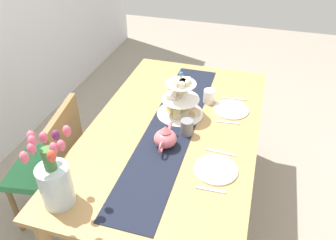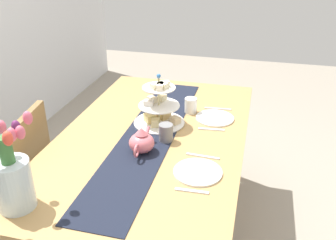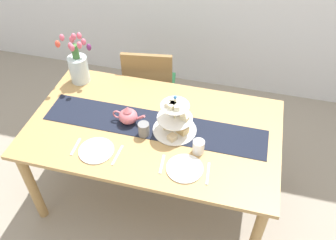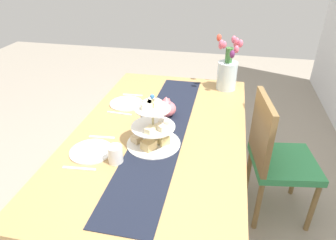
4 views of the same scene
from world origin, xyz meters
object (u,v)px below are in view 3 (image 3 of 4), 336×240
Objects in this scene: fork_left at (76,147)px; dinner_plate_right at (185,168)px; knife_right at (208,173)px; dinner_plate_left at (96,151)px; teapot at (128,116)px; fork_right at (162,164)px; knife_left at (117,155)px; tulip_vase at (78,65)px; dining_table at (154,136)px; mug_white_text at (198,147)px; tiered_cake_stand at (175,120)px; mug_grey at (144,129)px; chair_left at (150,86)px.

fork_left is 0.73m from dinner_plate_right.
dinner_plate_right is at bearing 180.00° from knife_right.
teapot is at bearing 70.10° from dinner_plate_left.
fork_left is 0.59m from fork_right.
dinner_plate_left reaches higher than knife_left.
tulip_vase reaches higher than fork_right.
mug_white_text is (0.34, -0.15, 0.14)m from dining_table.
dinner_plate_right is at bearing 0.00° from dinner_plate_left.
tiered_cake_stand reaches higher than fork_left.
dinner_plate_left is (-0.11, -0.31, -0.05)m from teapot.
fork_left is at bearing 180.00° from fork_right.
fork_right is at bearing 0.00° from knife_left.
tulip_vase is 0.74m from fork_left.
dinner_plate_right is (0.44, 0.00, 0.00)m from knife_left.
fork_left is 0.46m from mug_grey.
fork_right is at bearing -64.72° from dining_table.
dining_table is 0.83m from tulip_vase.
fork_left is 1.58× the size of mug_grey.
knife_right is (0.69, -1.05, 0.26)m from chair_left.
teapot is (-0.18, 0.00, 0.15)m from dining_table.
tulip_vase is at bearing 154.02° from mug_white_text.
teapot is 0.33m from dinner_plate_left.
knife_right is (0.15, 0.00, -0.00)m from dinner_plate_right.
mug_grey is (0.21, -0.83, 0.30)m from chair_left.
dinner_plate_left is 0.59m from dinner_plate_right.
tiered_cake_stand reaches higher than chair_left.
fork_right is (0.33, -0.31, -0.06)m from teapot.
tulip_vase is at bearing 129.69° from knife_left.
dinner_plate_right is at bearing 0.00° from fork_right.
tiered_cake_stand is 0.32m from fork_right.
dinner_plate_right is 2.42× the size of mug_grey.
teapot is 1.04× the size of dinner_plate_right.
mug_grey is at bearing 40.88° from dinner_plate_left.
teapot is 0.69m from knife_right.
dinner_plate_left is at bearing 180.00° from fork_right.
teapot is 0.64m from tulip_vase.
dinner_plate_right reaches higher than fork_left.
dining_table is at bearing 0.00° from teapot.
fork_right is (-0.01, -0.31, -0.09)m from tiered_cake_stand.
teapot is at bearing 96.00° from knife_left.
chair_left is 9.58× the size of mug_white_text.
tulip_vase is at bearing 145.88° from mug_grey.
knife_right is at bearing -24.80° from mug_grey.
tiered_cake_stand is 0.94m from tulip_vase.
tiered_cake_stand is 0.76× the size of tulip_vase.
dinner_plate_left is (-0.29, -0.31, 0.10)m from dining_table.
tiered_cake_stand is (0.15, 0.00, 0.19)m from dining_table.
chair_left is at bearing 124.07° from mug_white_text.
mug_grey is (-0.33, 0.22, 0.05)m from dinner_plate_right.
dining_table is at bearing -70.92° from chair_left.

